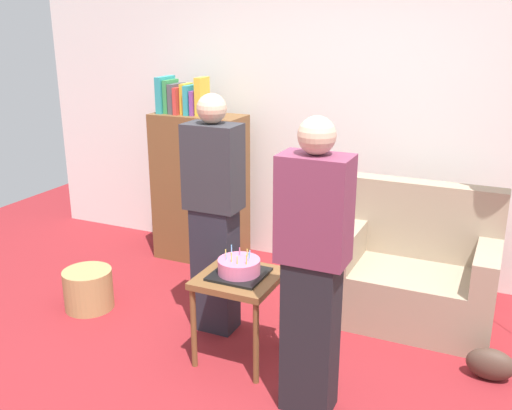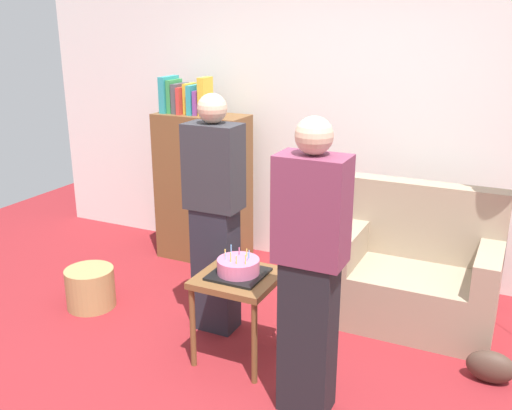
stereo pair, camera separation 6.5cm
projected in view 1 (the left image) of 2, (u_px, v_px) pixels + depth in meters
ground_plane at (238, 391)px, 3.38m from camera, size 8.00×8.00×0.00m
wall_back at (347, 111)px, 4.74m from camera, size 6.00×0.10×2.70m
couch at (415, 274)px, 4.12m from camera, size 1.10×0.70×0.96m
bookshelf at (199, 184)px, 5.06m from camera, size 0.80×0.36×1.61m
side_table at (239, 288)px, 3.58m from camera, size 0.48×0.48×0.57m
birthday_cake at (239, 268)px, 3.53m from camera, size 0.32×0.32×0.17m
person_blowing_candles at (214, 215)px, 3.83m from camera, size 0.36×0.22×1.63m
person_holding_cake at (312, 269)px, 3.00m from camera, size 0.36×0.22×1.63m
wicker_basket at (88, 289)px, 4.31m from camera, size 0.36×0.36×0.30m
handbag at (490, 364)px, 3.46m from camera, size 0.28×0.14×0.20m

